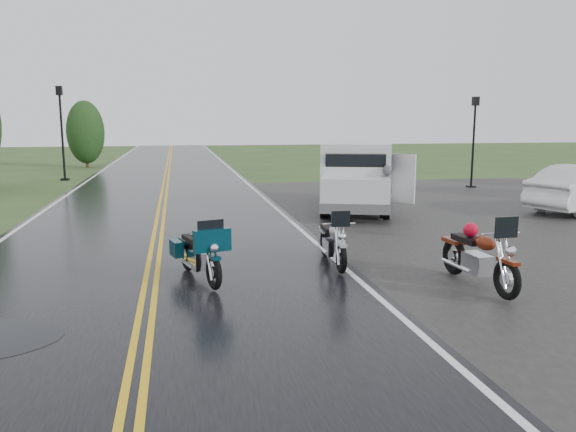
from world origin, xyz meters
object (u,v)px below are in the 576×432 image
(van_white, at_px, (325,181))
(person_at_van, at_px, (385,194))
(motorcycle_teal, at_px, (214,259))
(motorcycle_silver, at_px, (341,246))
(lamp_post_far_right, at_px, (473,142))
(motorcycle_red, at_px, (508,263))
(lamp_post_far_left, at_px, (62,133))

(van_white, bearing_deg, person_at_van, -2.58)
(motorcycle_teal, bearing_deg, van_white, 44.78)
(motorcycle_silver, distance_m, van_white, 6.46)
(lamp_post_far_right, bearing_deg, motorcycle_red, -117.25)
(van_white, bearing_deg, motorcycle_teal, -101.20)
(motorcycle_red, height_order, van_white, van_white)
(motorcycle_silver, height_order, van_white, van_white)
(lamp_post_far_left, distance_m, lamp_post_far_right, 19.76)
(van_white, bearing_deg, lamp_post_far_left, 144.39)
(motorcycle_silver, distance_m, lamp_post_far_left, 21.66)
(person_at_van, bearing_deg, motorcycle_red, 64.36)
(motorcycle_teal, distance_m, lamp_post_far_left, 21.36)
(motorcycle_red, relative_size, van_white, 0.39)
(motorcycle_teal, xyz_separation_m, van_white, (3.84, 6.88, 0.55))
(lamp_post_far_right, bearing_deg, person_at_van, -133.57)
(motorcycle_red, height_order, lamp_post_far_right, lamp_post_far_right)
(motorcycle_red, relative_size, lamp_post_far_left, 0.49)
(van_white, xyz_separation_m, lamp_post_far_left, (-9.96, 13.51, 1.19))
(motorcycle_teal, height_order, person_at_van, person_at_van)
(lamp_post_far_right, bearing_deg, lamp_post_far_left, 159.41)
(motorcycle_silver, bearing_deg, lamp_post_far_right, 55.50)
(lamp_post_far_left, height_order, lamp_post_far_right, lamp_post_far_left)
(van_white, distance_m, lamp_post_far_right, 10.80)
(motorcycle_silver, height_order, person_at_van, person_at_van)
(van_white, relative_size, lamp_post_far_left, 1.25)
(lamp_post_far_right, bearing_deg, motorcycle_teal, -132.64)
(person_at_van, bearing_deg, lamp_post_far_right, -152.93)
(motorcycle_teal, bearing_deg, lamp_post_far_right, 31.32)
(lamp_post_far_left, xyz_separation_m, lamp_post_far_right, (18.50, -6.95, -0.33))
(person_at_van, bearing_deg, motorcycle_teal, 29.10)
(person_at_van, bearing_deg, lamp_post_far_left, -69.87)
(motorcycle_silver, xyz_separation_m, van_white, (1.36, 6.29, 0.56))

